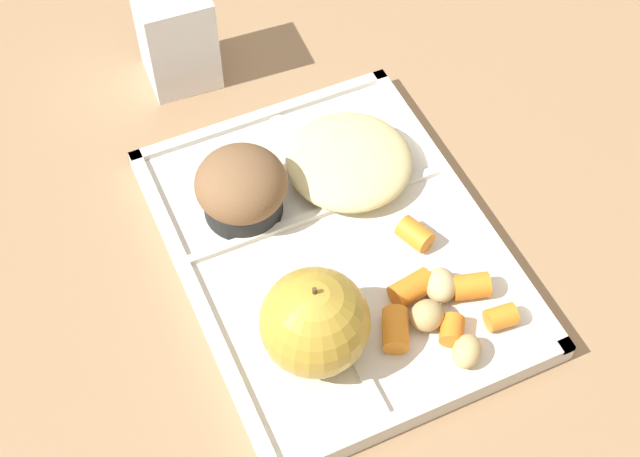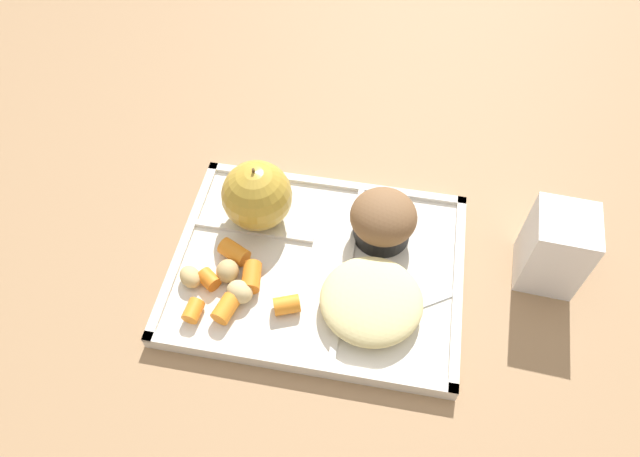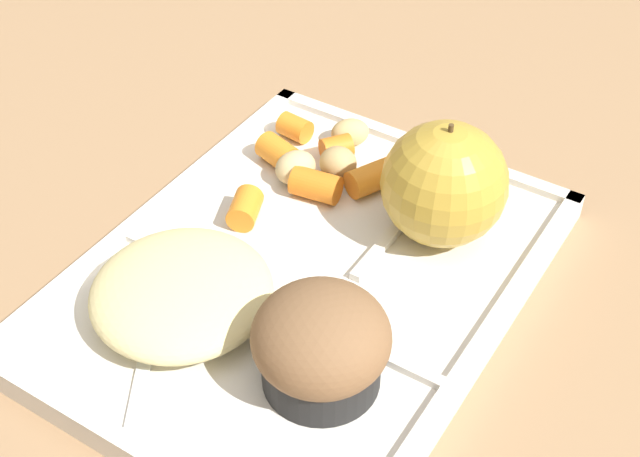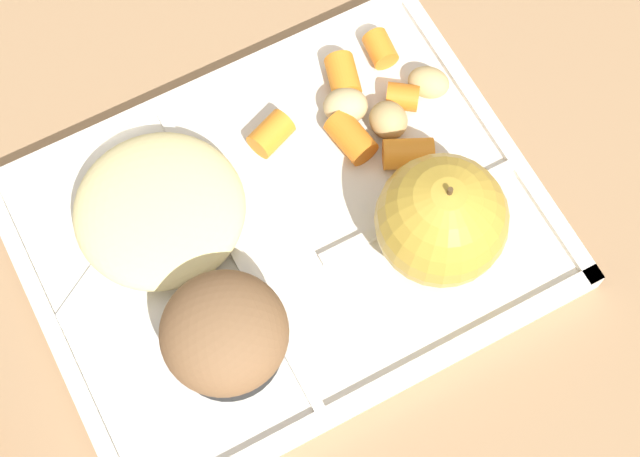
{
  "view_description": "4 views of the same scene",
  "coord_description": "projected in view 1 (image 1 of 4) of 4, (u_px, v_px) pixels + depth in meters",
  "views": [
    {
      "loc": [
        -0.43,
        0.21,
        0.7
      ],
      "look_at": [
        0.02,
        0.01,
        0.02
      ],
      "focal_mm": 52.24,
      "sensor_mm": 36.0,
      "label": 1
    },
    {
      "loc": [
        0.07,
        -0.37,
        0.62
      ],
      "look_at": [
        -0.0,
        0.03,
        0.04
      ],
      "focal_mm": 32.18,
      "sensor_mm": 36.0,
      "label": 2
    },
    {
      "loc": [
        0.36,
        0.24,
        0.45
      ],
      "look_at": [
        -0.01,
        0.01,
        0.05
      ],
      "focal_mm": 49.73,
      "sensor_mm": 36.0,
      "label": 3
    },
    {
      "loc": [
        0.1,
        0.25,
        0.68
      ],
      "look_at": [
        -0.02,
        0.02,
        0.03
      ],
      "focal_mm": 56.63,
      "sensor_mm": 36.0,
      "label": 4
    }
  ],
  "objects": [
    {
      "name": "potato_chunk_golden",
      "position": [
        441.0,
        285.0,
        0.8
      ],
      "size": [
        0.04,
        0.04,
        0.03
      ],
      "primitive_type": "ellipsoid",
      "rotation": [
        0.0,
        0.0,
        4.31
      ],
      "color": "tan",
      "rests_on": "lunch_tray"
    },
    {
      "name": "potato_chunk_browned",
      "position": [
        467.0,
        351.0,
        0.76
      ],
      "size": [
        0.04,
        0.04,
        0.02
      ],
      "primitive_type": "ellipsoid",
      "rotation": [
        0.0,
        0.0,
        5.51
      ],
      "color": "tan",
      "rests_on": "lunch_tray"
    },
    {
      "name": "bran_muffin",
      "position": [
        242.0,
        188.0,
        0.84
      ],
      "size": [
        0.08,
        0.08,
        0.07
      ],
      "color": "black",
      "rests_on": "lunch_tray"
    },
    {
      "name": "carrot_slice_tilted",
      "position": [
        415.0,
        234.0,
        0.83
      ],
      "size": [
        0.04,
        0.03,
        0.02
      ],
      "primitive_type": "cylinder",
      "rotation": [
        0.0,
        1.57,
        3.52
      ],
      "color": "orange",
      "rests_on": "lunch_tray"
    },
    {
      "name": "green_apple",
      "position": [
        315.0,
        323.0,
        0.74
      ],
      "size": [
        0.09,
        0.09,
        0.1
      ],
      "color": "#B79333",
      "rests_on": "lunch_tray"
    },
    {
      "name": "potato_chunk_small",
      "position": [
        427.0,
        315.0,
        0.78
      ],
      "size": [
        0.03,
        0.03,
        0.03
      ],
      "primitive_type": "ellipsoid",
      "rotation": [
        0.0,
        0.0,
        0.08
      ],
      "color": "tan",
      "rests_on": "lunch_tray"
    },
    {
      "name": "plastic_fork",
      "position": [
        341.0,
        150.0,
        0.9
      ],
      "size": [
        0.14,
        0.09,
        0.0
      ],
      "color": "silver",
      "rests_on": "lunch_tray"
    },
    {
      "name": "ground",
      "position": [
        335.0,
        256.0,
        0.85
      ],
      "size": [
        6.0,
        6.0,
        0.0
      ],
      "primitive_type": "plane",
      "color": "#997551"
    },
    {
      "name": "egg_noodle_pile",
      "position": [
        349.0,
        161.0,
        0.87
      ],
      "size": [
        0.12,
        0.12,
        0.04
      ],
      "primitive_type": "ellipsoid",
      "color": "beige",
      "rests_on": "lunch_tray"
    },
    {
      "name": "meatball_side",
      "position": [
        347.0,
        155.0,
        0.88
      ],
      "size": [
        0.03,
        0.03,
        0.03
      ],
      "primitive_type": "sphere",
      "color": "brown",
      "rests_on": "lunch_tray"
    },
    {
      "name": "carrot_slice_near_corner",
      "position": [
        395.0,
        329.0,
        0.78
      ],
      "size": [
        0.04,
        0.04,
        0.02
      ],
      "primitive_type": "cylinder",
      "rotation": [
        0.0,
        1.57,
        2.69
      ],
      "color": "orange",
      "rests_on": "lunch_tray"
    },
    {
      "name": "carrot_slice_back",
      "position": [
        412.0,
        288.0,
        0.8
      ],
      "size": [
        0.03,
        0.04,
        0.02
      ],
      "primitive_type": "cylinder",
      "rotation": [
        0.0,
        1.57,
        1.72
      ],
      "color": "orange",
      "rests_on": "lunch_tray"
    },
    {
      "name": "meatball_center",
      "position": [
        343.0,
        185.0,
        0.86
      ],
      "size": [
        0.03,
        0.03,
        0.03
      ],
      "primitive_type": "sphere",
      "color": "brown",
      "rests_on": "lunch_tray"
    },
    {
      "name": "carrot_slice_edge",
      "position": [
        471.0,
        286.0,
        0.8
      ],
      "size": [
        0.03,
        0.04,
        0.02
      ],
      "primitive_type": "cylinder",
      "rotation": [
        0.0,
        1.57,
        1.3
      ],
      "color": "orange",
      "rests_on": "lunch_tray"
    },
    {
      "name": "milk_carton",
      "position": [
        176.0,
        35.0,
        0.94
      ],
      "size": [
        0.07,
        0.07,
        0.11
      ],
      "primitive_type": "cube",
      "rotation": [
        0.0,
        0.0,
        -0.05
      ],
      "color": "white",
      "rests_on": "ground"
    },
    {
      "name": "lunch_tray",
      "position": [
        335.0,
        251.0,
        0.84
      ],
      "size": [
        0.36,
        0.27,
        0.02
      ],
      "color": "silver",
      "rests_on": "ground"
    },
    {
      "name": "carrot_slice_small",
      "position": [
        452.0,
        330.0,
        0.78
      ],
      "size": [
        0.03,
        0.03,
        0.02
      ],
      "primitive_type": "cylinder",
      "rotation": [
        0.0,
        1.57,
        2.52
      ],
      "color": "orange",
      "rests_on": "lunch_tray"
    },
    {
      "name": "carrot_slice_large",
      "position": [
        501.0,
        317.0,
        0.78
      ],
      "size": [
        0.02,
        0.03,
        0.02
      ],
      "primitive_type": "cylinder",
      "rotation": [
        0.0,
        1.57,
        4.61
      ],
      "color": "orange",
      "rests_on": "lunch_tray"
    }
  ]
}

